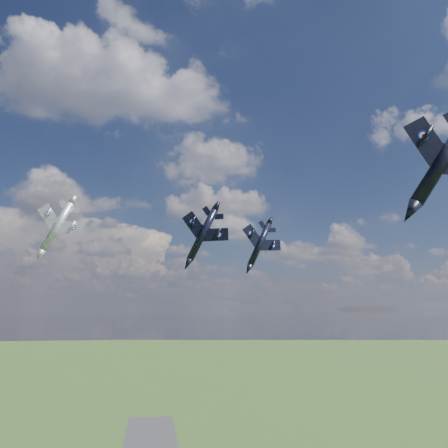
{
  "coord_description": "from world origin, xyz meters",
  "views": [
    {
      "loc": [
        -2.86,
        -57.5,
        69.08
      ],
      "look_at": [
        9.11,
        13.91,
        83.26
      ],
      "focal_mm": 35.0,
      "sensor_mm": 36.0,
      "label": 1
    }
  ],
  "objects": [
    {
      "name": "jet_lead_navy",
      "position": [
        5.62,
        15.23,
        81.63
      ],
      "size": [
        12.95,
        15.22,
        6.56
      ],
      "primitive_type": null,
      "rotation": [
        0.0,
        0.46,
        -0.3
      ],
      "color": "black"
    },
    {
      "name": "jet_right_navy",
      "position": [
        27.69,
        -17.34,
        84.76
      ],
      "size": [
        14.45,
        17.71,
        8.89
      ],
      "primitive_type": null,
      "rotation": [
        0.0,
        0.6,
        -0.25
      ],
      "color": "black"
    },
    {
      "name": "jet_high_navy",
      "position": [
        21.78,
        39.6,
        83.86
      ],
      "size": [
        12.52,
        16.04,
        7.44
      ],
      "primitive_type": null,
      "rotation": [
        0.0,
        0.45,
        0.1
      ],
      "color": "black"
    },
    {
      "name": "jet_left_silver",
      "position": [
        -18.65,
        18.14,
        82.78
      ],
      "size": [
        10.21,
        13.2,
        6.31
      ],
      "primitive_type": null,
      "rotation": [
        0.0,
        0.47,
        -0.09
      ],
      "color": "#9C9FA6"
    }
  ]
}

